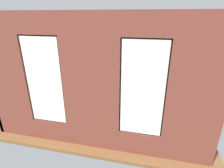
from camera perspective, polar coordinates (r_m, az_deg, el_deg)
name	(u,v)px	position (r m, az deg, el deg)	size (l,w,h in m)	color
ground_plane	(114,104)	(7.08, 0.50, -6.57)	(6.45, 5.74, 0.10)	brown
brick_wall_with_windows	(91,88)	(4.18, -6.83, -1.46)	(5.85, 0.30, 3.39)	brown
white_wall_right	(41,59)	(7.42, -22.25, 7.58)	(0.10, 4.74, 3.39)	silver
couch_by_window	(96,121)	(5.39, -5.22, -11.86)	(1.83, 0.87, 0.80)	black
couch_left	(174,108)	(6.38, 19.53, -7.49)	(0.98, 1.92, 0.80)	black
coffee_table	(118,90)	(7.27, 2.00, -2.09)	(1.29, 0.76, 0.43)	tan
cup_ceramic	(127,88)	(7.30, 4.95, -1.20)	(0.08, 0.08, 0.09)	silver
candle_jar	(120,89)	(7.11, 2.60, -1.70)	(0.08, 0.08, 0.11)	#B7333D
table_plant_small	(115,86)	(7.32, 0.93, -0.55)	(0.12, 0.12, 0.19)	beige
remote_black	(118,89)	(7.24, 2.01, -1.62)	(0.05, 0.17, 0.02)	black
media_console	(59,87)	(8.17, -16.79, -1.06)	(1.21, 0.42, 0.55)	black
tv_flatscreen	(58,75)	(7.97, -17.24, 2.94)	(0.92, 0.20, 0.65)	black
papasan_chair	(124,78)	(8.52, 3.97, 2.06)	(1.16, 1.16, 0.71)	olive
potted_plant_mid_room_small	(142,85)	(7.71, 9.88, -0.37)	(0.36, 0.36, 0.66)	brown
potted_plant_corner_near_left	(173,76)	(8.45, 19.35, 2.36)	(0.61, 0.61, 1.04)	brown
potted_plant_near_tv	(58,90)	(6.93, -17.25, -1.92)	(0.89, 0.82, 1.07)	#47423D
potted_plant_foreground_right	(78,71)	(9.11, -11.09, 4.07)	(0.57, 0.57, 0.94)	brown
potted_plant_beside_window_right	(51,108)	(5.71, -19.36, -7.32)	(0.61, 0.61, 0.99)	brown
potted_plant_between_couches	(142,118)	(5.08, 9.92, -10.74)	(0.63, 0.63, 0.92)	#47423D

